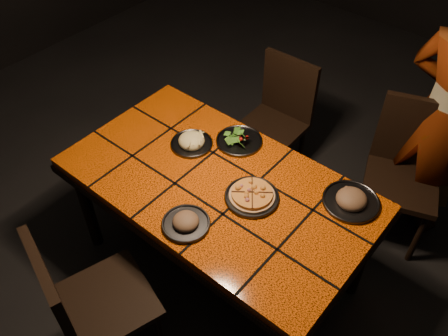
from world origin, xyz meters
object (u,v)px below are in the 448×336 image
Objects in this scene: plate_pizza at (252,196)px; plate_pasta at (192,142)px; chair_near at (85,302)px; diner at (444,117)px; dining_table at (218,192)px; chair_far_right at (406,164)px; chair_far_left at (279,113)px.

plate_pasta is (-0.50, 0.10, 0.00)m from plate_pizza.
diner is at bearing -95.03° from chair_near.
plate_pasta is (-1.00, -1.04, -0.05)m from diner.
diner is (0.71, 1.16, 0.15)m from dining_table.
diner is at bearing 46.04° from plate_pasta.
chair_far_right reaches higher than plate_pizza.
chair_far_right is at bearing 42.53° from plate_pasta.
diner is at bearing 66.19° from plate_pizza.
chair_near is 0.93m from plate_pizza.
chair_near is at bearing -109.90° from plate_pizza.
chair_near is 1.07× the size of chair_far_left.
chair_near is 4.05× the size of plate_pasta.
chair_far_left is 0.89m from chair_far_right.
plate_pizza is 1.37× the size of plate_pasta.
plate_pasta reaches higher than plate_pizza.
diner is (0.81, 1.99, 0.28)m from chair_near.
chair_far_right reaches higher than chair_far_left.
chair_far_left is at bearing 31.37° from diner.
chair_near reaches higher than dining_table.
chair_far_left is (-0.24, 0.93, -0.16)m from dining_table.
chair_near reaches higher than chair_far_left.
chair_near is 2.96× the size of plate_pizza.
plate_pizza is (0.45, -0.91, 0.26)m from chair_far_left.
chair_far_right is 1.29m from plate_pasta.
chair_far_right is 1.08m from plate_pizza.
dining_table is at bearing 76.67° from diner.
dining_table is 1.70× the size of chair_near.
diner is 1.44m from plate_pasta.
chair_near is 0.99m from plate_pasta.
dining_table is 1.72× the size of chair_far_right.
chair_far_left is (-0.14, 1.76, -0.04)m from chair_near.
chair_near is at bearing -97.05° from dining_table.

